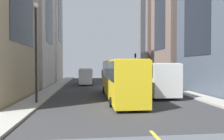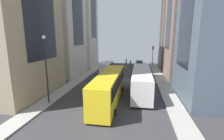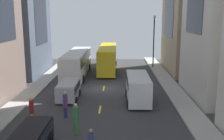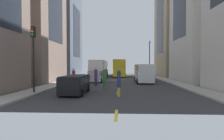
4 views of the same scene
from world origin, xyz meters
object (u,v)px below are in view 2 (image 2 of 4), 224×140
object	(u,v)px
streetcar_yellow	(109,85)
traffic_light_near_corner	(153,52)
pedestrian_waiting_curb	(145,66)
pedestrian_crossing_near	(135,66)
city_bus_white	(142,79)
delivery_van_white	(107,67)
pedestrian_crossing_mid	(130,64)
car_black_0	(139,64)
car_silver_1	(138,71)
pedestrian_walking_far	(126,62)

from	to	relation	value
streetcar_yellow	traffic_light_near_corner	world-z (taller)	traffic_light_near_corner
pedestrian_waiting_curb	pedestrian_crossing_near	bearing A→B (deg)	-16.77
city_bus_white	delivery_van_white	size ratio (longest dim) A/B	2.15
pedestrian_crossing_mid	car_black_0	bearing A→B (deg)	-92.63
city_bus_white	car_silver_1	world-z (taller)	city_bus_white
delivery_van_white	car_black_0	bearing A→B (deg)	-125.49
car_black_0	pedestrian_waiting_curb	size ratio (longest dim) A/B	2.08
streetcar_yellow	traffic_light_near_corner	xyz separation A→B (m)	(-7.16, -25.36, 1.90)
pedestrian_waiting_curb	pedestrian_walking_far	bearing A→B (deg)	-94.71
pedestrian_crossing_near	pedestrian_waiting_curb	distance (m)	2.65
streetcar_yellow	car_silver_1	bearing A→B (deg)	-103.17
city_bus_white	pedestrian_crossing_mid	bearing A→B (deg)	-81.84
pedestrian_walking_far	city_bus_white	bearing A→B (deg)	-21.63
streetcar_yellow	pedestrian_crossing_mid	distance (m)	22.37
streetcar_yellow	car_silver_1	distance (m)	14.77
car_black_0	pedestrian_waiting_curb	xyz separation A→B (m)	(-1.33, 4.46, 0.20)
streetcar_yellow	pedestrian_crossing_near	bearing A→B (deg)	-98.05
pedestrian_crossing_near	car_black_0	bearing A→B (deg)	-105.04
city_bus_white	pedestrian_walking_far	xyz separation A→B (m)	(4.03, -22.11, -0.85)
car_silver_1	pedestrian_crossing_near	xyz separation A→B (m)	(0.63, -4.91, 0.14)
car_silver_1	city_bus_white	bearing A→B (deg)	93.65
car_silver_1	streetcar_yellow	bearing A→B (deg)	76.83
city_bus_white	delivery_van_white	world-z (taller)	city_bus_white
city_bus_white	pedestrian_waiting_curb	distance (m)	16.45
car_black_0	delivery_van_white	bearing A→B (deg)	54.51
delivery_van_white	traffic_light_near_corner	world-z (taller)	traffic_light_near_corner
pedestrian_waiting_curb	traffic_light_near_corner	size ratio (longest dim) A/B	0.38
car_black_0	pedestrian_waiting_curb	bearing A→B (deg)	106.67
pedestrian_walking_far	car_black_0	bearing A→B (deg)	39.35
city_bus_white	pedestrian_waiting_curb	bearing A→B (deg)	-93.59
pedestrian_waiting_curb	pedestrian_walking_far	world-z (taller)	pedestrian_walking_far
car_black_0	pedestrian_crossing_near	bearing A→B (deg)	80.40
streetcar_yellow	pedestrian_crossing_mid	size ratio (longest dim) A/B	5.51
pedestrian_waiting_curb	streetcar_yellow	bearing A→B (deg)	30.05
streetcar_yellow	pedestrian_crossing_near	size ratio (longest dim) A/B	5.64
pedestrian_walking_far	car_silver_1	bearing A→B (deg)	-16.15
city_bus_white	pedestrian_walking_far	distance (m)	22.49
streetcar_yellow	car_silver_1	xyz separation A→B (m)	(-3.35, -14.34, -1.11)
pedestrian_crossing_near	pedestrian_crossing_mid	distance (m)	3.33
car_silver_1	pedestrian_waiting_curb	world-z (taller)	pedestrian_waiting_curb
car_black_0	pedestrian_crossing_near	world-z (taller)	pedestrian_crossing_near
city_bus_white	pedestrian_crossing_mid	world-z (taller)	city_bus_white
car_silver_1	pedestrian_waiting_curb	size ratio (longest dim) A/B	2.00
car_black_0	pedestrian_crossing_near	distance (m)	5.85
car_black_0	pedestrian_crossing_mid	distance (m)	3.56
delivery_van_white	pedestrian_crossing_mid	size ratio (longest dim) A/B	2.55
city_bus_white	pedestrian_waiting_curb	world-z (taller)	city_bus_white
pedestrian_crossing_near	delivery_van_white	bearing A→B (deg)	29.08
delivery_van_white	city_bus_white	bearing A→B (deg)	124.36
pedestrian_crossing_mid	pedestrian_walking_far	bearing A→B (deg)	-32.60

